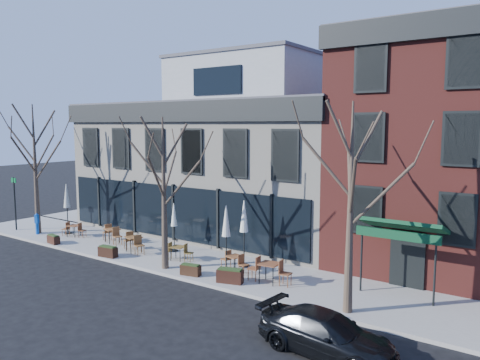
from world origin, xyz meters
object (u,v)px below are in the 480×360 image
Objects in this scene: parked_sedan at (326,334)px; call_box at (37,223)px; cafe_set_0 at (74,229)px; umbrella_0 at (67,199)px.

call_box is at bearing 85.93° from parked_sedan.
cafe_set_0 is at bearing 81.98° from parked_sedan.
parked_sedan is 1.40× the size of umbrella_0.
parked_sedan is at bearing -13.62° from cafe_set_0.
cafe_set_0 is 2.03m from umbrella_0.
call_box is 2.55m from cafe_set_0.
umbrella_0 reaches higher than cafe_set_0.
parked_sedan is 2.63× the size of cafe_set_0.
call_box is 0.43× the size of umbrella_0.
cafe_set_0 is (-18.48, 4.48, -0.04)m from parked_sedan.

